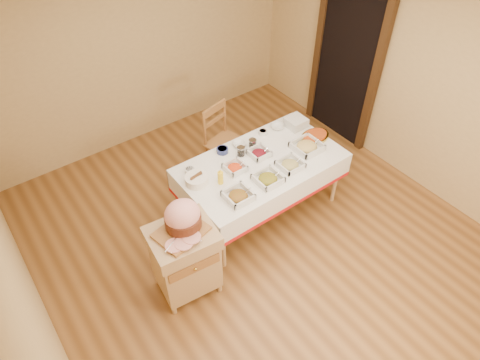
% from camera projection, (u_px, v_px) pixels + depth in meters
% --- Properties ---
extents(room_shell, '(5.00, 5.00, 5.00)m').
position_uv_depth(room_shell, '(258.00, 148.00, 4.03)').
color(room_shell, brown).
rests_on(room_shell, ground).
extents(doorway, '(0.09, 1.10, 2.20)m').
position_uv_depth(doorway, '(347.00, 62.00, 5.64)').
color(doorway, black).
rests_on(doorway, ground).
extents(dining_table, '(1.82, 1.02, 0.76)m').
position_uv_depth(dining_table, '(261.00, 173.00, 4.82)').
color(dining_table, tan).
rests_on(dining_table, ground).
extents(butcher_cart, '(0.66, 0.57, 0.86)m').
position_uv_depth(butcher_cart, '(185.00, 258.00, 4.11)').
color(butcher_cart, tan).
rests_on(butcher_cart, ground).
extents(dining_chair, '(0.53, 0.51, 0.98)m').
position_uv_depth(dining_chair, '(224.00, 141.00, 5.39)').
color(dining_chair, '#9C6633').
rests_on(dining_chair, ground).
extents(ham_on_board, '(0.47, 0.45, 0.31)m').
position_uv_depth(ham_on_board, '(182.00, 218.00, 3.80)').
color(ham_on_board, '#9C6633').
rests_on(ham_on_board, butcher_cart).
extents(serving_dish_a, '(0.27, 0.26, 0.11)m').
position_uv_depth(serving_dish_a, '(238.00, 196.00, 4.28)').
color(serving_dish_a, silver).
rests_on(serving_dish_a, dining_table).
extents(serving_dish_b, '(0.27, 0.27, 0.11)m').
position_uv_depth(serving_dish_b, '(268.00, 179.00, 4.46)').
color(serving_dish_b, silver).
rests_on(serving_dish_b, dining_table).
extents(serving_dish_c, '(0.25, 0.25, 0.10)m').
position_uv_depth(serving_dish_c, '(290.00, 165.00, 4.63)').
color(serving_dish_c, silver).
rests_on(serving_dish_c, dining_table).
extents(serving_dish_d, '(0.31, 0.31, 0.12)m').
position_uv_depth(serving_dish_d, '(307.00, 146.00, 4.85)').
color(serving_dish_d, silver).
rests_on(serving_dish_d, dining_table).
extents(serving_dish_e, '(0.22, 0.21, 0.10)m').
position_uv_depth(serving_dish_e, '(235.00, 168.00, 4.59)').
color(serving_dish_e, silver).
rests_on(serving_dish_e, dining_table).
extents(serving_dish_f, '(0.22, 0.21, 0.10)m').
position_uv_depth(serving_dish_f, '(259.00, 153.00, 4.77)').
color(serving_dish_f, silver).
rests_on(serving_dish_f, dining_table).
extents(small_bowl_left, '(0.11, 0.11, 0.05)m').
position_uv_depth(small_bowl_left, '(190.00, 170.00, 4.57)').
color(small_bowl_left, silver).
rests_on(small_bowl_left, dining_table).
extents(small_bowl_mid, '(0.13, 0.13, 0.06)m').
position_uv_depth(small_bowl_mid, '(222.00, 150.00, 4.81)').
color(small_bowl_mid, navy).
rests_on(small_bowl_mid, dining_table).
extents(small_bowl_right, '(0.10, 0.10, 0.05)m').
position_uv_depth(small_bowl_right, '(263.00, 132.00, 5.06)').
color(small_bowl_right, silver).
rests_on(small_bowl_right, dining_table).
extents(bowl_white_imported, '(0.17, 0.17, 0.04)m').
position_uv_depth(bowl_white_imported, '(239.00, 144.00, 4.91)').
color(bowl_white_imported, silver).
rests_on(bowl_white_imported, dining_table).
extents(bowl_small_imported, '(0.20, 0.20, 0.05)m').
position_uv_depth(bowl_small_imported, '(277.00, 127.00, 5.14)').
color(bowl_small_imported, silver).
rests_on(bowl_small_imported, dining_table).
extents(preserve_jar_left, '(0.09, 0.09, 0.11)m').
position_uv_depth(preserve_jar_left, '(241.00, 152.00, 4.76)').
color(preserve_jar_left, silver).
rests_on(preserve_jar_left, dining_table).
extents(preserve_jar_right, '(0.09, 0.09, 0.11)m').
position_uv_depth(preserve_jar_right, '(253.00, 144.00, 4.86)').
color(preserve_jar_right, silver).
rests_on(preserve_jar_right, dining_table).
extents(mustard_bottle, '(0.06, 0.06, 0.19)m').
position_uv_depth(mustard_bottle, '(220.00, 177.00, 4.41)').
color(mustard_bottle, yellow).
rests_on(mustard_bottle, dining_table).
extents(bread_basket, '(0.24, 0.24, 0.11)m').
position_uv_depth(bread_basket, '(197.00, 180.00, 4.44)').
color(bread_basket, white).
rests_on(bread_basket, dining_table).
extents(plate_stack, '(0.23, 0.23, 0.11)m').
position_uv_depth(plate_stack, '(296.00, 122.00, 5.16)').
color(plate_stack, silver).
rests_on(plate_stack, dining_table).
extents(brass_platter, '(0.37, 0.27, 0.05)m').
position_uv_depth(brass_platter, '(315.00, 136.00, 5.01)').
color(brass_platter, gold).
rests_on(brass_platter, dining_table).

